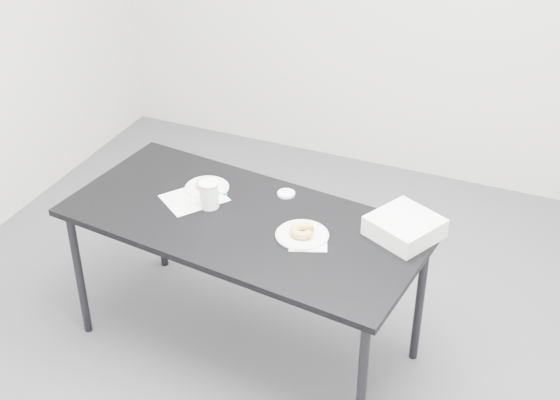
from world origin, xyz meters
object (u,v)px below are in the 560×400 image
at_px(donut_near, 302,231).
at_px(bakery_box, 405,227).
at_px(pen, 215,193).
at_px(coffee_cup, 209,194).
at_px(scorecard, 194,198).
at_px(donut_far, 207,184).
at_px(plate_far, 207,188).
at_px(plate_near, 302,235).
at_px(table, 244,229).

distance_m(donut_near, bakery_box, 0.44).
height_order(pen, coffee_cup, coffee_cup).
relative_size(scorecard, donut_far, 2.77).
bearing_deg(plate_far, scorecard, -96.62).
xyz_separation_m(plate_near, plate_far, (-0.56, 0.19, -0.00)).
bearing_deg(coffee_cup, plate_far, 121.98).
bearing_deg(table, pen, 153.94).
height_order(scorecard, pen, pen).
relative_size(plate_far, bakery_box, 0.80).
xyz_separation_m(donut_near, plate_far, (-0.56, 0.19, -0.02)).
relative_size(pen, plate_near, 0.55).
xyz_separation_m(table, coffee_cup, (-0.19, 0.03, 0.12)).
bearing_deg(coffee_cup, donut_near, -6.51).
bearing_deg(scorecard, pen, 81.62).
bearing_deg(pen, scorecard, -141.38).
xyz_separation_m(plate_far, coffee_cup, (0.09, -0.14, 0.06)).
relative_size(pen, coffee_cup, 0.99).
height_order(plate_far, donut_far, donut_far).
distance_m(scorecard, coffee_cup, 0.12).
xyz_separation_m(pen, donut_near, (0.51, -0.16, 0.02)).
relative_size(plate_near, plate_far, 1.10).
relative_size(table, pen, 13.40).
distance_m(plate_near, bakery_box, 0.44).
bearing_deg(table, donut_far, 154.70).
bearing_deg(donut_far, table, -32.14).
xyz_separation_m(donut_far, coffee_cup, (0.09, -0.14, 0.04)).
height_order(plate_near, coffee_cup, coffee_cup).
height_order(pen, plate_near, pen).
relative_size(pen, bakery_box, 0.48).
height_order(pen, plate_far, pen).
distance_m(table, plate_far, 0.33).
bearing_deg(coffee_cup, donut_far, 121.98).
relative_size(donut_near, plate_far, 0.52).
relative_size(plate_near, bakery_box, 0.88).
xyz_separation_m(table, pen, (-0.22, 0.14, 0.06)).
distance_m(scorecard, pen, 0.10).
bearing_deg(scorecard, bakery_box, 40.46).
xyz_separation_m(scorecard, bakery_box, (0.98, 0.09, 0.04)).
height_order(scorecard, bakery_box, bakery_box).
bearing_deg(coffee_cup, bakery_box, 7.96).
bearing_deg(donut_far, plate_far, 0.00).
relative_size(table, scorecard, 6.22).
bearing_deg(plate_far, pen, -29.08).
bearing_deg(donut_far, donut_near, -18.93).
relative_size(donut_far, coffee_cup, 0.77).
height_order(scorecard, plate_far, plate_far).
bearing_deg(plate_near, plate_far, 161.07).
height_order(donut_near, coffee_cup, coffee_cup).
xyz_separation_m(plate_far, donut_far, (0.00, 0.00, 0.02)).
height_order(scorecard, donut_near, donut_near).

